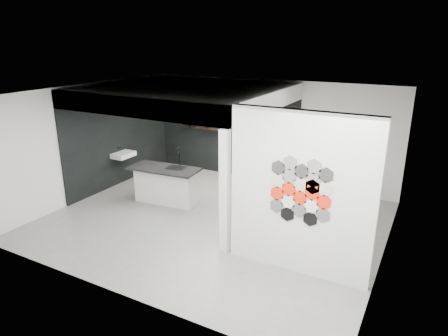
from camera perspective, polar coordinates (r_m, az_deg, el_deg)
The scene contains 17 objects.
floor at distance 8.90m, azimuth -1.50°, elevation -7.52°, with size 7.00×6.00×0.01m, color slate.
partition_panel at distance 6.67m, azimuth 10.82°, elevation -3.79°, with size 2.45×0.15×2.80m, color silver.
bay_clad_back at distance 11.55m, azimuth 0.21°, elevation 4.82°, with size 4.40×0.04×2.35m, color black.
bay_clad_left at distance 11.23m, azimuth -14.49°, elevation 3.84°, with size 0.04×4.00×2.35m, color black.
bulkhead at distance 9.64m, azimuth -5.43°, elevation 10.36°, with size 4.40×4.00×0.40m, color silver.
corner_column at distance 7.25m, azimuth 0.11°, elevation -3.51°, with size 0.16×0.16×2.35m, color silver.
fascia_beam at distance 8.13m, azimuth -13.03°, elevation 8.50°, with size 4.40×0.16×0.40m, color silver.
wall_basin at distance 11.02m, azimuth -14.18°, elevation 1.84°, with size 0.40×0.60×0.12m, color silver.
display_shelf at distance 11.39m, azimuth 0.40°, elevation 5.27°, with size 3.00×0.15×0.04m, color black.
kitchen_island at distance 9.77m, azimuth -8.22°, elevation -2.30°, with size 1.75×0.89×1.37m.
stockpot at distance 11.94m, azimuth -4.54°, elevation 6.37°, with size 0.22×0.22×0.18m, color black.
kettle at distance 11.05m, azimuth 3.73°, elevation 5.36°, with size 0.19×0.19×0.16m, color black.
glass_bowl at distance 10.82m, azimuth 6.75°, elevation 4.86°, with size 0.16×0.16×0.11m, color gray.
glass_vase at distance 10.82m, azimuth 6.75°, elevation 4.93°, with size 0.10×0.10×0.14m, color gray.
bottle_dark at distance 11.45m, azimuth -0.46°, elevation 5.92°, with size 0.07×0.07×0.18m, color black.
utensil_cup at distance 11.68m, azimuth -2.40°, elevation 5.95°, with size 0.08×0.08×0.10m, color black.
hex_tile_cluster at distance 6.54m, azimuth 10.92°, elevation -3.24°, with size 1.04×0.02×1.16m.
Camera 1 is at (4.02, -6.93, 3.87)m, focal length 32.00 mm.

